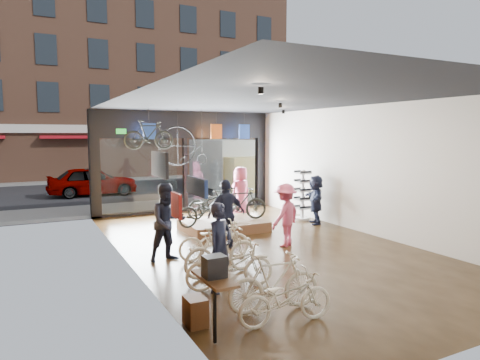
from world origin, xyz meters
TOP-DOWN VIEW (x-y plane):
  - ground_plane at (0.00, 0.00)m, footprint 7.00×12.00m
  - ceiling at (0.00, 0.00)m, footprint 7.00×12.00m
  - wall_left at (-3.52, 0.00)m, footprint 0.04×12.00m
  - wall_right at (3.52, 0.00)m, footprint 0.04×12.00m
  - storefront at (0.00, 6.00)m, footprint 7.00×0.26m
  - exit_sign at (-2.40, 5.88)m, footprint 0.35×0.06m
  - street_road at (0.00, 15.00)m, footprint 30.00×18.00m
  - sidewalk_near at (0.00, 7.20)m, footprint 30.00×2.40m
  - sidewalk_far at (0.00, 19.00)m, footprint 30.00×2.00m
  - opposite_building at (0.00, 21.50)m, footprint 26.00×5.00m
  - street_car at (-2.58, 12.00)m, footprint 4.15×1.67m
  - box_truck at (4.37, 11.00)m, footprint 2.25×6.74m
  - floor_bike_0 at (-2.02, -4.19)m, footprint 1.62×0.69m
  - floor_bike_1 at (-1.92, -3.69)m, footprint 1.67×0.64m
  - floor_bike_2 at (-2.12, -2.42)m, footprint 1.79×0.87m
  - floor_bike_3 at (-1.94, -1.62)m, footprint 1.78×0.70m
  - floor_bike_4 at (-1.61, -0.51)m, footprint 1.78×0.78m
  - display_platform at (-0.13, 2.21)m, footprint 2.40×1.80m
  - display_bike_left at (-0.87, 1.82)m, footprint 1.90×0.96m
  - display_bike_mid at (0.37, 2.08)m, footprint 1.77×0.82m
  - display_bike_right at (-0.22, 2.83)m, footprint 1.95×1.01m
  - customer_0 at (-2.34, -2.45)m, footprint 0.73×0.66m
  - customer_1 at (-2.62, -0.12)m, footprint 0.98×0.81m
  - customer_2 at (-0.96, 0.22)m, footprint 1.08×0.50m
  - customer_3 at (0.54, -0.24)m, footprint 1.23×1.02m
  - customer_4 at (1.27, 3.79)m, footprint 1.03×0.85m
  - customer_5 at (3.00, 1.73)m, footprint 1.08×1.55m
  - sunglasses_rack at (2.95, 2.42)m, footprint 0.55×0.47m
  - wall_merch at (-3.38, -3.50)m, footprint 0.40×2.40m
  - penny_farthing at (-0.52, 4.45)m, footprint 1.68×0.06m
  - hung_bike at (-1.86, 4.20)m, footprint 1.63×0.68m
  - jersey_left at (-1.57, 5.20)m, footprint 0.45×0.03m
  - jersey_mid at (0.97, 5.20)m, footprint 0.45×0.03m
  - jersey_right at (2.15, 5.20)m, footprint 0.45×0.03m

SIDE VIEW (x-z plane):
  - ground_plane at x=0.00m, z-range -0.04..0.00m
  - street_road at x=0.00m, z-range -0.02..0.00m
  - sidewalk_near at x=0.00m, z-range 0.00..0.12m
  - sidewalk_far at x=0.00m, z-range 0.00..0.12m
  - display_platform at x=-0.13m, z-range 0.00..0.30m
  - floor_bike_0 at x=-2.02m, z-range 0.00..0.83m
  - floor_bike_2 at x=-2.12m, z-range 0.00..0.90m
  - floor_bike_4 at x=-1.61m, z-range 0.00..0.91m
  - floor_bike_1 at x=-1.92m, z-range 0.00..0.98m
  - floor_bike_3 at x=-1.94m, z-range 0.00..1.04m
  - street_car at x=-2.58m, z-range 0.00..1.41m
  - display_bike_left at x=-0.87m, z-range 0.30..1.25m
  - display_bike_right at x=-0.22m, z-range 0.30..1.28m
  - customer_5 at x=3.00m, z-range 0.00..1.61m
  - display_bike_mid at x=0.37m, z-range 0.30..1.33m
  - customer_3 at x=0.54m, z-range 0.00..1.66m
  - customer_0 at x=-2.34m, z-range 0.00..1.68m
  - sunglasses_rack at x=2.95m, z-range 0.00..1.73m
  - customer_2 at x=-0.96m, z-range 0.00..1.80m
  - customer_4 at x=1.27m, z-range 0.00..1.81m
  - customer_1 at x=-2.62m, z-range 0.00..1.82m
  - wall_merch at x=-3.38m, z-range 0.00..2.60m
  - box_truck at x=4.37m, z-range 0.00..2.65m
  - wall_left at x=-3.52m, z-range 0.00..3.80m
  - wall_right at x=3.52m, z-range 0.00..3.80m
  - storefront at x=0.00m, z-range 0.00..3.80m
  - penny_farthing at x=-0.52m, z-range 1.83..3.17m
  - hung_bike at x=-1.86m, z-range 2.45..3.40m
  - exit_sign at x=-2.40m, z-range 2.96..3.14m
  - jersey_left at x=-1.57m, z-range 2.77..3.32m
  - jersey_mid at x=0.97m, z-range 2.77..3.32m
  - jersey_right at x=2.15m, z-range 2.77..3.32m
  - ceiling at x=0.00m, z-range 3.80..3.84m
  - opposite_building at x=0.00m, z-range 0.00..14.00m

